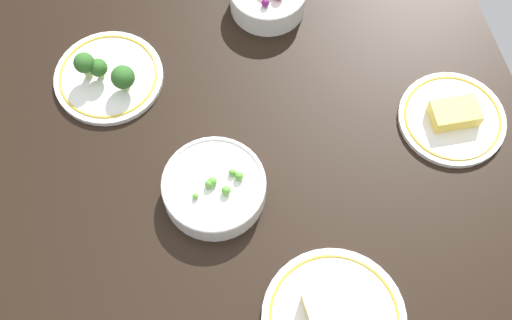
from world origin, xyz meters
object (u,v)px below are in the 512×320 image
Objects in this scene: plate_broccoli at (108,76)px; plate_sandwich at (334,318)px; plate_cheese at (453,117)px; bowl_peas at (214,188)px.

plate_broccoli is 0.89× the size of plate_sandwich.
bowl_peas reaches higher than plate_cheese.
plate_cheese is at bearing 95.61° from bowl_peas.
plate_broccoli is at bearing -151.57° from plate_sandwich.
plate_cheese is 1.10× the size of bowl_peas.
plate_sandwich is at bearing 28.43° from plate_broccoli.
plate_cheese is at bearing 69.11° from plate_broccoli.
bowl_peas reaches higher than plate_sandwich.
plate_broccoli reaches higher than bowl_peas.
plate_cheese is 44.29cm from bowl_peas.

